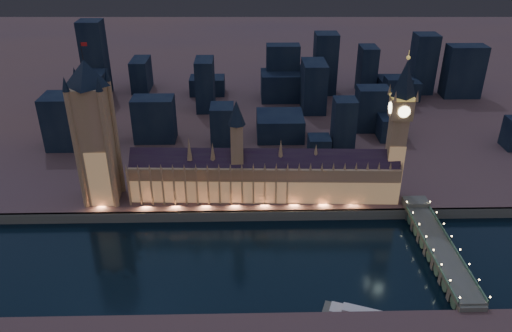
{
  "coord_description": "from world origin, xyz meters",
  "views": [
    {
      "loc": [
        -2.3,
        -267.0,
        206.68
      ],
      "look_at": [
        5.0,
        55.0,
        38.0
      ],
      "focal_mm": 35.0,
      "sensor_mm": 36.0,
      "label": 1
    }
  ],
  "objects_px": {
    "palace_of_westminster": "(263,175)",
    "victoria_tower": "(94,127)",
    "river_boat": "(364,315)",
    "westminster_bridge": "(437,248)",
    "elizabeth_tower": "(400,119)"
  },
  "relations": [
    {
      "from": "palace_of_westminster",
      "to": "elizabeth_tower",
      "type": "height_order",
      "value": "elizabeth_tower"
    },
    {
      "from": "victoria_tower",
      "to": "river_boat",
      "type": "relative_size",
      "value": 2.55
    },
    {
      "from": "palace_of_westminster",
      "to": "westminster_bridge",
      "type": "bearing_deg",
      "value": -30.0
    },
    {
      "from": "palace_of_westminster",
      "to": "elizabeth_tower",
      "type": "relative_size",
      "value": 1.79
    },
    {
      "from": "victoria_tower",
      "to": "river_boat",
      "type": "height_order",
      "value": "victoria_tower"
    },
    {
      "from": "palace_of_westminster",
      "to": "victoria_tower",
      "type": "relative_size",
      "value": 1.69
    },
    {
      "from": "victoria_tower",
      "to": "river_boat",
      "type": "distance_m",
      "value": 220.77
    },
    {
      "from": "westminster_bridge",
      "to": "river_boat",
      "type": "height_order",
      "value": "westminster_bridge"
    },
    {
      "from": "elizabeth_tower",
      "to": "victoria_tower",
      "type": "bearing_deg",
      "value": -180.0
    },
    {
      "from": "westminster_bridge",
      "to": "river_boat",
      "type": "bearing_deg",
      "value": -137.73
    },
    {
      "from": "palace_of_westminster",
      "to": "westminster_bridge",
      "type": "height_order",
      "value": "palace_of_westminster"
    },
    {
      "from": "victoria_tower",
      "to": "river_boat",
      "type": "bearing_deg",
      "value": -34.68
    },
    {
      "from": "victoria_tower",
      "to": "westminster_bridge",
      "type": "distance_m",
      "value": 249.94
    },
    {
      "from": "palace_of_westminster",
      "to": "elizabeth_tower",
      "type": "distance_m",
      "value": 107.27
    },
    {
      "from": "westminster_bridge",
      "to": "river_boat",
      "type": "relative_size",
      "value": 2.41
    }
  ]
}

